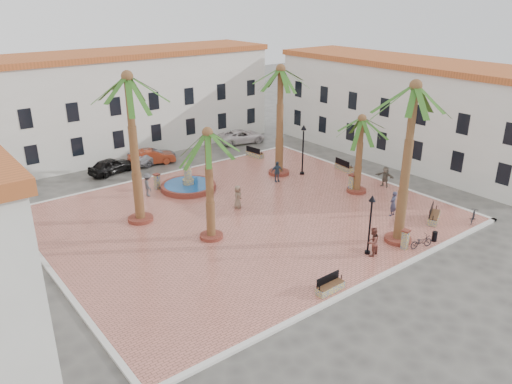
% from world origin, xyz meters
% --- Properties ---
extents(ground, '(120.00, 120.00, 0.00)m').
position_xyz_m(ground, '(0.00, 0.00, 0.00)').
color(ground, '#56544F').
rests_on(ground, ground).
extents(plaza, '(26.00, 22.00, 0.15)m').
position_xyz_m(plaza, '(0.00, 0.00, 0.07)').
color(plaza, '#C4705F').
rests_on(plaza, ground).
extents(kerb_n, '(26.30, 0.30, 0.16)m').
position_xyz_m(kerb_n, '(0.00, 11.00, 0.08)').
color(kerb_n, silver).
rests_on(kerb_n, ground).
extents(kerb_s, '(26.30, 0.30, 0.16)m').
position_xyz_m(kerb_s, '(0.00, -11.00, 0.08)').
color(kerb_s, silver).
rests_on(kerb_s, ground).
extents(kerb_e, '(0.30, 22.30, 0.16)m').
position_xyz_m(kerb_e, '(13.00, 0.00, 0.08)').
color(kerb_e, silver).
rests_on(kerb_e, ground).
extents(kerb_w, '(0.30, 22.30, 0.16)m').
position_xyz_m(kerb_w, '(-13.00, 0.00, 0.08)').
color(kerb_w, silver).
rests_on(kerb_w, ground).
extents(building_north, '(30.40, 7.40, 9.50)m').
position_xyz_m(building_north, '(-0.00, 19.99, 4.77)').
color(building_north, silver).
rests_on(building_north, ground).
extents(building_east, '(7.40, 26.40, 9.00)m').
position_xyz_m(building_east, '(19.99, 2.00, 4.52)').
color(building_east, silver).
rests_on(building_east, ground).
extents(fountain, '(4.28, 4.28, 2.21)m').
position_xyz_m(fountain, '(-0.57, 6.63, 0.45)').
color(fountain, brown).
rests_on(fountain, plaza).
extents(palm_nw, '(5.50, 5.50, 10.01)m').
position_xyz_m(palm_nw, '(-6.13, 3.56, 8.80)').
color(palm_nw, brown).
rests_on(palm_nw, plaza).
extents(palm_sw, '(4.76, 4.76, 7.15)m').
position_xyz_m(palm_sw, '(-3.74, -1.51, 6.18)').
color(palm_sw, brown).
rests_on(palm_sw, plaza).
extents(palm_s, '(5.35, 5.35, 9.95)m').
position_xyz_m(palm_s, '(5.17, -8.99, 8.77)').
color(palm_s, brown).
rests_on(palm_s, plaza).
extents(palm_e, '(4.90, 4.90, 6.10)m').
position_xyz_m(palm_e, '(9.41, -1.85, 5.16)').
color(palm_e, brown).
rests_on(palm_e, plaza).
extents(palm_ne, '(5.74, 5.74, 9.17)m').
position_xyz_m(palm_ne, '(7.32, 4.96, 7.95)').
color(palm_ne, brown).
rests_on(palm_ne, plaza).
extents(bench_s, '(1.71, 0.55, 0.90)m').
position_xyz_m(bench_s, '(-2.22, -10.38, 0.40)').
color(bench_s, gray).
rests_on(bench_s, plaza).
extents(bench_se, '(2.03, 1.43, 1.04)m').
position_xyz_m(bench_se, '(9.48, -8.65, 0.44)').
color(bench_se, gray).
rests_on(bench_se, plaza).
extents(bench_e, '(0.79, 1.94, 0.99)m').
position_xyz_m(bench_e, '(12.38, 2.21, 0.43)').
color(bench_e, gray).
rests_on(bench_e, plaza).
extents(bench_ne, '(0.84, 1.89, 0.97)m').
position_xyz_m(bench_ne, '(8.58, 9.97, 0.42)').
color(bench_ne, gray).
rests_on(bench_ne, plaza).
extents(lamppost_s, '(0.40, 0.40, 3.73)m').
position_xyz_m(lamppost_s, '(2.44, -8.90, 2.67)').
color(lamppost_s, black).
rests_on(lamppost_s, plaza).
extents(lamppost_e, '(0.47, 0.47, 4.30)m').
position_xyz_m(lamppost_e, '(8.83, 3.69, 3.06)').
color(lamppost_e, black).
rests_on(lamppost_e, plaza).
extents(bollard_se, '(0.52, 0.52, 1.24)m').
position_xyz_m(bollard_se, '(4.64, -9.88, 0.79)').
color(bollard_se, gray).
rests_on(bollard_se, plaza).
extents(bollard_n, '(0.51, 0.51, 1.25)m').
position_xyz_m(bollard_n, '(-2.49, 8.14, 0.80)').
color(bollard_n, gray).
rests_on(bollard_n, plaza).
extents(bollard_e, '(0.54, 0.54, 1.37)m').
position_xyz_m(bollard_e, '(9.19, -1.55, 0.86)').
color(bollard_e, gray).
rests_on(bollard_e, plaza).
extents(litter_bin, '(0.32, 0.32, 0.63)m').
position_xyz_m(litter_bin, '(6.94, -10.40, 0.47)').
color(litter_bin, black).
rests_on(litter_bin, plaza).
extents(cyclist_a, '(0.71, 0.53, 1.78)m').
position_xyz_m(cyclist_a, '(8.00, -6.35, 1.04)').
color(cyclist_a, '#33354B').
rests_on(cyclist_a, plaza).
extents(bicycle_a, '(1.63, 0.93, 0.81)m').
position_xyz_m(bicycle_a, '(5.54, -10.40, 0.56)').
color(bicycle_a, black).
rests_on(bicycle_a, plaza).
extents(cyclist_b, '(0.97, 0.82, 1.78)m').
position_xyz_m(cyclist_b, '(2.45, -9.20, 1.04)').
color(cyclist_b, brown).
rests_on(cyclist_b, plaza).
extents(bicycle_b, '(1.54, 0.94, 0.90)m').
position_xyz_m(bicycle_b, '(11.34, -10.40, 0.60)').
color(bicycle_b, black).
rests_on(bicycle_b, plaza).
extents(pedestrian_fountain_a, '(0.98, 0.90, 1.68)m').
position_xyz_m(pedestrian_fountain_a, '(0.34, 1.28, 0.99)').
color(pedestrian_fountain_a, '#77604D').
rests_on(pedestrian_fountain_a, plaza).
extents(pedestrian_fountain_b, '(1.08, 0.68, 1.72)m').
position_xyz_m(pedestrian_fountain_b, '(5.96, 3.63, 1.01)').
color(pedestrian_fountain_b, '#2E4051').
rests_on(pedestrian_fountain_b, plaza).
extents(pedestrian_north, '(0.89, 1.28, 1.81)m').
position_xyz_m(pedestrian_north, '(-3.70, 7.23, 1.06)').
color(pedestrian_north, '#45464A').
rests_on(pedestrian_north, plaza).
extents(pedestrian_east, '(0.83, 1.61, 1.66)m').
position_xyz_m(pedestrian_east, '(12.06, -2.44, 0.98)').
color(pedestrian_east, '#61594C').
rests_on(pedestrian_east, plaza).
extents(car_black, '(4.29, 2.53, 1.37)m').
position_xyz_m(car_black, '(-3.70, 14.21, 0.69)').
color(car_black, black).
rests_on(car_black, ground).
extents(car_red, '(4.42, 2.54, 1.38)m').
position_xyz_m(car_red, '(0.19, 14.39, 0.69)').
color(car_red, '#95351C').
rests_on(car_red, ground).
extents(car_silver, '(4.80, 2.75, 1.31)m').
position_xyz_m(car_silver, '(0.52, 14.66, 0.66)').
color(car_silver, '#B5B4BE').
rests_on(car_silver, ground).
extents(car_white, '(5.23, 3.14, 1.36)m').
position_xyz_m(car_white, '(10.75, 14.95, 0.68)').
color(car_white, silver).
rests_on(car_white, ground).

